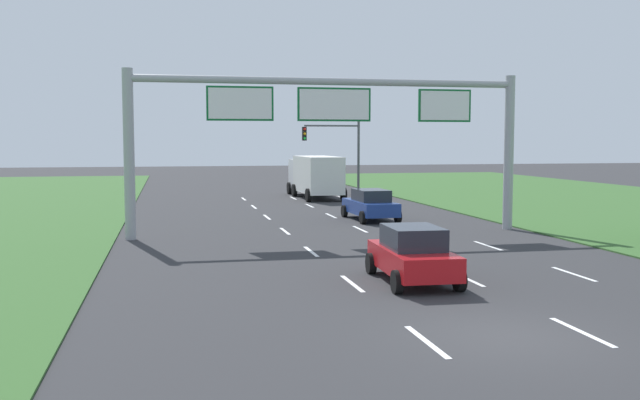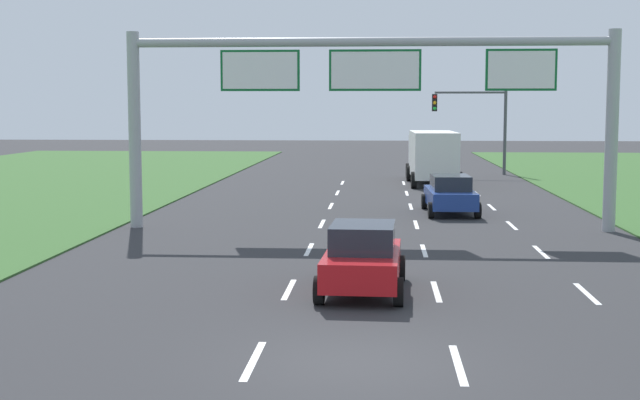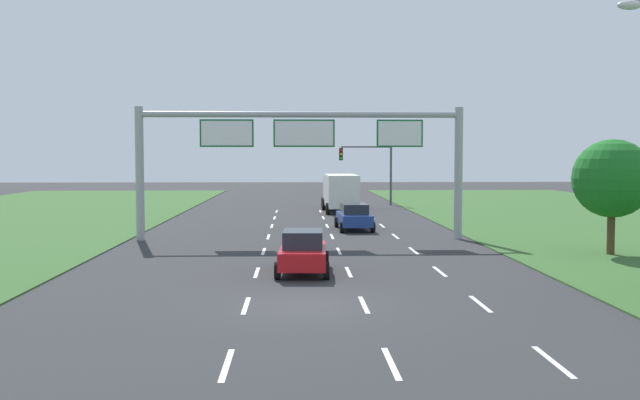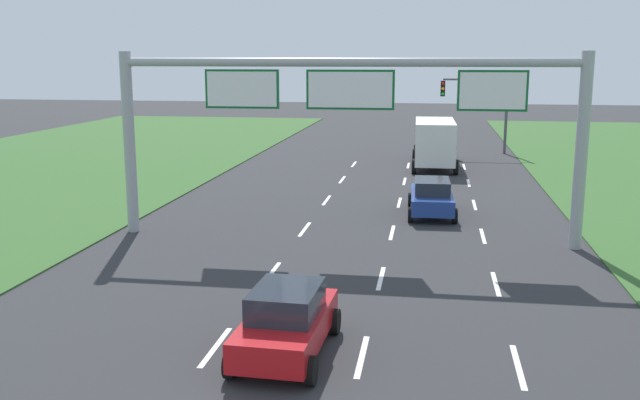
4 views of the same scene
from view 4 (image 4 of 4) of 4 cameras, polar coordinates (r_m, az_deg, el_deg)
The scene contains 8 objects.
lane_dashes_inner_left at distance 20.17m, azimuth -5.81°, elevation -8.32°, with size 0.14×56.40×0.01m.
lane_dashes_inner_right at distance 19.61m, azimuth 4.25°, elevation -8.87°, with size 0.14×56.40×0.01m.
lane_dashes_slip at distance 19.67m, azimuth 14.60°, elevation -9.16°, with size 0.14×56.40×0.01m.
car_near_red at distance 16.64m, azimuth -2.70°, elevation -9.64°, with size 2.11×4.07×1.62m.
car_lead_silver at distance 31.48m, azimuth 8.93°, elevation 0.26°, with size 2.17×4.44×1.58m.
box_truck at distance 45.72m, azimuth 9.12°, elevation 4.74°, with size 2.83×8.28×2.96m.
sign_gantry at distance 26.25m, azimuth 2.16°, elevation 7.34°, with size 17.24×0.44×7.00m.
traffic_light_mast at distance 52.33m, azimuth 12.61°, elevation 7.88°, with size 4.76×0.49×5.60m.
Camera 4 is at (3.19, -9.35, 6.76)m, focal length 40.00 mm.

